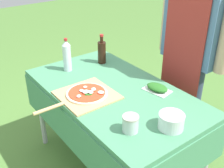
{
  "coord_description": "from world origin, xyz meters",
  "views": [
    {
      "loc": [
        1.37,
        -1.04,
        1.73
      ],
      "look_at": [
        -0.02,
        0.0,
        0.78
      ],
      "focal_mm": 45.0,
      "sensor_mm": 36.0,
      "label": 1
    }
  ],
  "objects_px": {
    "water_bottle": "(67,56)",
    "sauce_jar": "(130,124)",
    "oil_bottle": "(102,52)",
    "pizza_on_peel": "(86,95)",
    "person_cook": "(192,42)",
    "prep_table": "(113,100)",
    "herb_container": "(157,88)",
    "mixing_tub": "(171,121)"
  },
  "relations": [
    {
      "from": "prep_table",
      "to": "pizza_on_peel",
      "type": "relative_size",
      "value": 2.41
    },
    {
      "from": "person_cook",
      "to": "water_bottle",
      "type": "distance_m",
      "value": 0.97
    },
    {
      "from": "water_bottle",
      "to": "oil_bottle",
      "type": "bearing_deg",
      "value": 81.62
    },
    {
      "from": "person_cook",
      "to": "herb_container",
      "type": "relative_size",
      "value": 8.17
    },
    {
      "from": "pizza_on_peel",
      "to": "sauce_jar",
      "type": "relative_size",
      "value": 5.76
    },
    {
      "from": "prep_table",
      "to": "mixing_tub",
      "type": "relative_size",
      "value": 9.32
    },
    {
      "from": "person_cook",
      "to": "sauce_jar",
      "type": "distance_m",
      "value": 0.92
    },
    {
      "from": "person_cook",
      "to": "pizza_on_peel",
      "type": "height_order",
      "value": "person_cook"
    },
    {
      "from": "pizza_on_peel",
      "to": "herb_container",
      "type": "bearing_deg",
      "value": 62.53
    },
    {
      "from": "sauce_jar",
      "to": "herb_container",
      "type": "bearing_deg",
      "value": 117.71
    },
    {
      "from": "water_bottle",
      "to": "herb_container",
      "type": "height_order",
      "value": "water_bottle"
    },
    {
      "from": "water_bottle",
      "to": "sauce_jar",
      "type": "bearing_deg",
      "value": -6.52
    },
    {
      "from": "pizza_on_peel",
      "to": "oil_bottle",
      "type": "height_order",
      "value": "oil_bottle"
    },
    {
      "from": "herb_container",
      "to": "sauce_jar",
      "type": "height_order",
      "value": "sauce_jar"
    },
    {
      "from": "water_bottle",
      "to": "sauce_jar",
      "type": "height_order",
      "value": "water_bottle"
    },
    {
      "from": "person_cook",
      "to": "oil_bottle",
      "type": "height_order",
      "value": "person_cook"
    },
    {
      "from": "prep_table",
      "to": "pizza_on_peel",
      "type": "distance_m",
      "value": 0.23
    },
    {
      "from": "prep_table",
      "to": "oil_bottle",
      "type": "distance_m",
      "value": 0.51
    },
    {
      "from": "pizza_on_peel",
      "to": "herb_container",
      "type": "height_order",
      "value": "pizza_on_peel"
    },
    {
      "from": "pizza_on_peel",
      "to": "mixing_tub",
      "type": "relative_size",
      "value": 3.88
    },
    {
      "from": "oil_bottle",
      "to": "pizza_on_peel",
      "type": "bearing_deg",
      "value": -46.37
    },
    {
      "from": "prep_table",
      "to": "person_cook",
      "type": "bearing_deg",
      "value": 77.96
    },
    {
      "from": "prep_table",
      "to": "herb_container",
      "type": "relative_size",
      "value": 6.65
    },
    {
      "from": "oil_bottle",
      "to": "sauce_jar",
      "type": "bearing_deg",
      "value": -25.42
    },
    {
      "from": "oil_bottle",
      "to": "water_bottle",
      "type": "xyz_separation_m",
      "value": [
        -0.04,
        -0.3,
        0.03
      ]
    },
    {
      "from": "prep_table",
      "to": "sauce_jar",
      "type": "distance_m",
      "value": 0.49
    },
    {
      "from": "sauce_jar",
      "to": "person_cook",
      "type": "bearing_deg",
      "value": 108.86
    },
    {
      "from": "oil_bottle",
      "to": "prep_table",
      "type": "bearing_deg",
      "value": -25.29
    },
    {
      "from": "sauce_jar",
      "to": "oil_bottle",
      "type": "bearing_deg",
      "value": 154.58
    },
    {
      "from": "person_cook",
      "to": "pizza_on_peel",
      "type": "xyz_separation_m",
      "value": [
        -0.18,
        -0.84,
        -0.25
      ]
    },
    {
      "from": "mixing_tub",
      "to": "person_cook",
      "type": "bearing_deg",
      "value": 122.24
    },
    {
      "from": "pizza_on_peel",
      "to": "oil_bottle",
      "type": "xyz_separation_m",
      "value": [
        -0.39,
        0.41,
        0.09
      ]
    },
    {
      "from": "herb_container",
      "to": "water_bottle",
      "type": "bearing_deg",
      "value": -153.12
    },
    {
      "from": "herb_container",
      "to": "pizza_on_peel",
      "type": "bearing_deg",
      "value": -118.01
    },
    {
      "from": "herb_container",
      "to": "person_cook",
      "type": "bearing_deg",
      "value": 97.86
    },
    {
      "from": "water_bottle",
      "to": "prep_table",
      "type": "bearing_deg",
      "value": 11.77
    },
    {
      "from": "prep_table",
      "to": "herb_container",
      "type": "distance_m",
      "value": 0.32
    },
    {
      "from": "person_cook",
      "to": "mixing_tub",
      "type": "distance_m",
      "value": 0.79
    },
    {
      "from": "prep_table",
      "to": "mixing_tub",
      "type": "height_order",
      "value": "mixing_tub"
    },
    {
      "from": "pizza_on_peel",
      "to": "sauce_jar",
      "type": "distance_m",
      "value": 0.47
    },
    {
      "from": "pizza_on_peel",
      "to": "oil_bottle",
      "type": "distance_m",
      "value": 0.57
    },
    {
      "from": "pizza_on_peel",
      "to": "sauce_jar",
      "type": "height_order",
      "value": "sauce_jar"
    }
  ]
}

